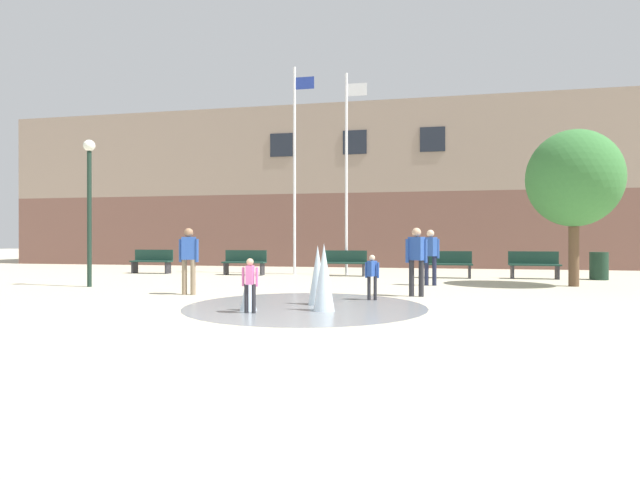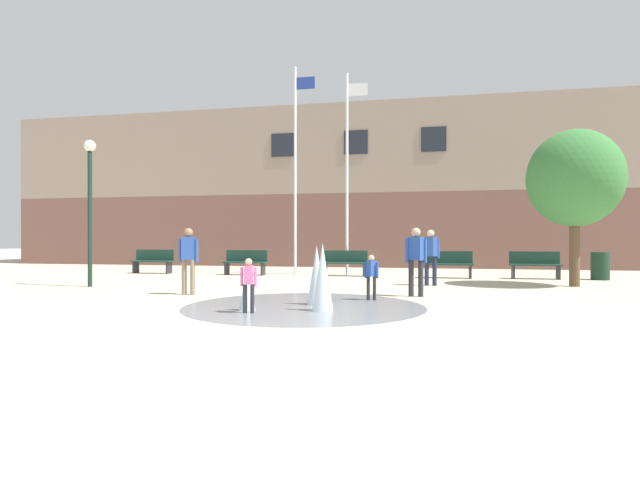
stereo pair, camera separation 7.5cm
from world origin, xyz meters
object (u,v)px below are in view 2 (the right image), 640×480
object	(u,v)px
child_with_pink_shirt	(371,274)
flagpole_left	(296,164)
park_bench_center	(245,262)
adult_near_bench	(416,256)
lamp_post_left_lane	(90,192)
park_bench_far_left	(153,261)
adult_watching	(188,256)
street_tree_near_building	(575,179)
park_bench_far_right	(535,264)
park_bench_near_trashcan	(449,264)
adult_in_red	(431,253)
park_bench_under_right_flagpole	(345,262)
trash_can	(600,266)
flagpole_right	(348,168)
child_running	(249,281)

from	to	relation	value
child_with_pink_shirt	flagpole_left	bearing A→B (deg)	57.37
park_bench_center	flagpole_left	distance (m)	4.10
adult_near_bench	lamp_post_left_lane	bearing A→B (deg)	27.64
park_bench_far_left	adult_near_bench	size ratio (longest dim) A/B	1.01
adult_watching	lamp_post_left_lane	size ratio (longest dim) A/B	0.39
flagpole_left	street_tree_near_building	bearing A→B (deg)	-18.95
park_bench_center	lamp_post_left_lane	size ratio (longest dim) A/B	0.39
park_bench_center	park_bench_far_right	world-z (taller)	same
park_bench_near_trashcan	adult_in_red	bearing A→B (deg)	-102.50
flagpole_left	adult_in_red	bearing A→B (deg)	-36.21
park_bench_center	park_bench_under_right_flagpole	size ratio (longest dim) A/B	1.00
park_bench_center	flagpole_left	xyz separation A→B (m)	(1.76, 0.66, 3.65)
trash_can	park_bench_under_right_flagpole	bearing A→B (deg)	179.63
child_with_pink_shirt	adult_in_red	bearing A→B (deg)	11.83
street_tree_near_building	park_bench_center	bearing A→B (deg)	167.40
child_with_pink_shirt	flagpole_right	xyz separation A→B (m)	(-1.58, 7.28, 3.37)
park_bench_far_right	child_with_pink_shirt	distance (m)	8.32
child_running	adult_in_red	xyz separation A→B (m)	(3.30, 6.03, 0.35)
flagpole_left	lamp_post_left_lane	bearing A→B (deg)	-127.39
park_bench_far_right	child_with_pink_shirt	bearing A→B (deg)	-124.95
park_bench_far_left	park_bench_under_right_flagpole	xyz separation A→B (m)	(7.46, 0.16, 0.00)
flagpole_left	trash_can	world-z (taller)	flagpole_left
flagpole_left	park_bench_center	bearing A→B (deg)	-159.31
flagpole_left	street_tree_near_building	xyz separation A→B (m)	(8.81, -3.02, -1.11)
adult_watching	flagpole_right	world-z (taller)	flagpole_right
child_with_pink_shirt	flagpole_right	size ratio (longest dim) A/B	0.13
park_bench_under_right_flagpole	trash_can	size ratio (longest dim) A/B	1.78
adult_in_red	flagpole_left	xyz separation A→B (m)	(-4.87, 3.56, 3.19)
adult_near_bench	flagpole_left	distance (m)	8.43
adult_watching	park_bench_under_right_flagpole	bearing A→B (deg)	41.70
flagpole_right	adult_in_red	bearing A→B (deg)	-50.82
park_bench_near_trashcan	flagpole_left	distance (m)	6.64
park_bench_far_right	child_with_pink_shirt	size ratio (longest dim) A/B	1.62
park_bench_under_right_flagpole	child_running	world-z (taller)	child_running
park_bench_under_right_flagpole	park_bench_near_trashcan	distance (m)	3.60
park_bench_under_right_flagpole	park_bench_far_right	bearing A→B (deg)	-0.49
flagpole_left	park_bench_under_right_flagpole	bearing A→B (deg)	-11.99
park_bench_far_right	lamp_post_left_lane	size ratio (longest dim) A/B	0.39
flagpole_left	trash_can	bearing A→B (deg)	-2.57
adult_in_red	park_bench_far_right	bearing A→B (deg)	82.94
child_running	flagpole_right	world-z (taller)	flagpole_right
park_bench_far_left	park_bench_far_right	bearing A→B (deg)	0.43
park_bench_under_right_flagpole	adult_watching	bearing A→B (deg)	-112.52
park_bench_center	adult_in_red	xyz separation A→B (m)	(6.62, -2.90, 0.45)
park_bench_near_trashcan	child_running	xyz separation A→B (m)	(-3.94, -8.95, 0.10)
child_with_pink_shirt	lamp_post_left_lane	bearing A→B (deg)	110.93
park_bench_far_right	flagpole_left	distance (m)	9.08
park_bench_under_right_flagpole	flagpole_left	size ratio (longest dim) A/B	0.21
park_bench_far_left	flagpole_left	size ratio (longest dim) A/B	0.21
park_bench_near_trashcan	street_tree_near_building	world-z (taller)	street_tree_near_building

